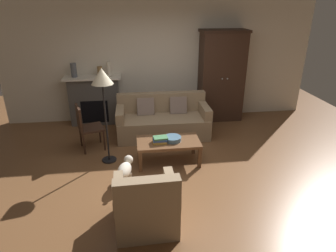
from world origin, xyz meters
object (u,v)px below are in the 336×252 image
Objects in this scene: fireplace at (95,100)px; floor_lamp at (102,82)px; side_chair_wooden at (86,125)px; mantel_vase_cream at (109,69)px; coffee_table at (168,144)px; armoire at (221,76)px; fruit_bowl at (173,139)px; armchair_near_left at (146,206)px; book_stack at (160,140)px; mantel_vase_slate at (74,70)px; mantel_vase_bronze at (100,71)px; couch at (163,121)px; dog at (125,170)px.

floor_lamp reaches higher than fireplace.
fireplace is 1.40× the size of side_chair_wooden.
fireplace is at bearing 101.93° from floor_lamp.
mantel_vase_cream is 1.84m from floor_lamp.
armoire is at bearing 52.46° from coffee_table.
mantel_vase_cream reaches higher than coffee_table.
fruit_bowl is 1.69m from armchair_near_left.
book_stack reaches higher than coffee_table.
fireplace is at bearing 178.49° from armoire.
mantel_vase_bronze is at bearing 0.00° from mantel_vase_slate.
mantel_vase_bronze is at bearing 122.27° from coffee_table.
coffee_table is 1.54m from floor_lamp.
mantel_vase_slate reaches higher than fireplace.
floor_lamp is (0.39, -1.84, 0.89)m from fireplace.
mantel_vase_cream is at bearing -2.70° from fireplace.
mantel_vase_bronze reaches higher than couch.
dog is (-2.26, -2.54, -0.80)m from armoire.
armoire is 3.77× the size of dog.
fireplace is at bearing 125.55° from coffee_table.
armchair_near_left is 0.52× the size of floor_lamp.
mantel_vase_cream is (0.20, 0.00, 0.05)m from mantel_vase_bronze.
fruit_bowl is at bearing 12.60° from book_stack.
floor_lamp reaches higher than fruit_bowl.
armchair_near_left is at bearing -74.63° from dog.
mantel_vase_slate is (-0.38, -0.02, 0.70)m from fireplace.
armoire reaches higher than couch.
fireplace is 2.72m from dog.
mantel_vase_bronze is at bearing 80.69° from side_chair_wooden.
mantel_vase_bronze is at bearing 118.41° from book_stack.
coffee_table is 0.97m from dog.
dog is at bearing -114.43° from couch.
fireplace is 4.19× the size of fruit_bowl.
mantel_vase_cream is (0.38, -0.02, 0.71)m from fireplace.
couch is at bearing 65.57° from dog.
mantel_vase_slate reaches higher than book_stack.
floor_lamp is (-0.57, 1.77, 1.15)m from armchair_near_left.
book_stack is (-1.65, -2.01, -0.58)m from armoire.
armchair_near_left is 0.98× the size of side_chair_wooden.
coffee_table is 1.25× the size of armchair_near_left.
fireplace is 0.60× the size of armoire.
floor_lamp is at bearing -89.70° from mantel_vase_cream.
fireplace reaches higher than armchair_near_left.
fireplace is at bearing 2.70° from mantel_vase_slate.
mantel_vase_cream reaches higher than book_stack.
fruit_bowl is 0.24m from book_stack.
armchair_near_left is at bearing -69.54° from mantel_vase_slate.
book_stack is 2.47m from mantel_vase_bronze.
fireplace is at bearing 104.91° from armchair_near_left.
mantel_vase_cream is at bearing 178.66° from armoire.
mantel_vase_slate is at bearing 133.42° from fruit_bowl.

